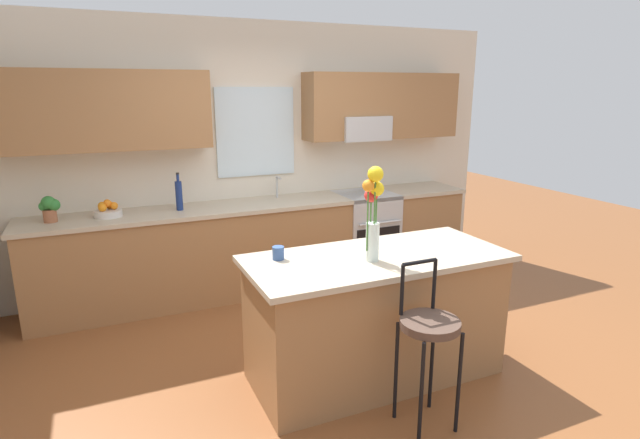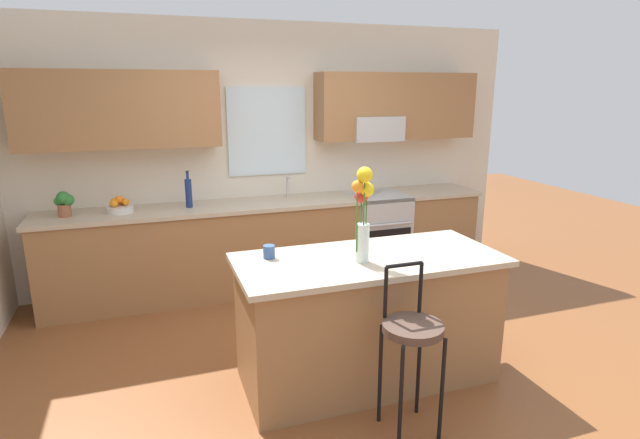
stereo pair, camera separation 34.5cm
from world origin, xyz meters
TOP-DOWN VIEW (x-y plane):
  - ground_plane at (0.00, 0.00)m, footprint 14.00×14.00m
  - back_wall_assembly at (0.02, 1.98)m, footprint 5.60×0.50m
  - counter_run at (0.00, 1.70)m, footprint 4.56×0.64m
  - sink_faucet at (0.17, 1.84)m, footprint 0.02×0.13m
  - oven_range at (1.14, 1.68)m, footprint 0.60×0.64m
  - kitchen_island at (0.17, -0.23)m, footprint 1.84×0.82m
  - bar_stool_near at (0.17, -0.85)m, footprint 0.36×0.36m
  - flower_vase at (0.09, -0.31)m, footprint 0.16×0.16m
  - mug_ceramic at (-0.48, -0.03)m, footprint 0.08×0.08m
  - fruit_bowl_oranges at (-1.49, 1.70)m, footprint 0.24×0.24m
  - bottle_olive_oil at (-0.86, 1.70)m, footprint 0.06×0.06m
  - potted_plant_small at (-1.94, 1.70)m, footprint 0.17×0.12m

SIDE VIEW (x-z plane):
  - ground_plane at x=0.00m, z-range 0.00..0.00m
  - oven_range at x=1.14m, z-range 0.00..0.92m
  - kitchen_island at x=0.17m, z-range 0.00..0.92m
  - counter_run at x=0.00m, z-range 0.01..0.93m
  - bar_stool_near at x=0.17m, z-range 0.11..1.16m
  - mug_ceramic at x=-0.48m, z-range 0.92..1.01m
  - fruit_bowl_oranges at x=-1.49m, z-range 0.89..1.05m
  - potted_plant_small at x=-1.94m, z-range 0.93..1.16m
  - sink_faucet at x=0.17m, z-range 0.95..1.18m
  - bottle_olive_oil at x=-0.86m, z-range 0.89..1.24m
  - flower_vase at x=0.09m, z-range 0.96..1.60m
  - back_wall_assembly at x=0.02m, z-range 0.16..2.86m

